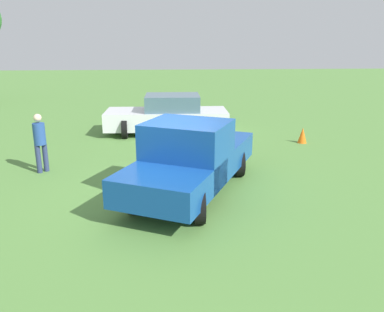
% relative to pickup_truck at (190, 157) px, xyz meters
% --- Properties ---
extents(ground_plane, '(80.00, 80.00, 0.00)m').
position_rel_pickup_truck_xyz_m(ground_plane, '(-0.09, -0.58, -0.91)').
color(ground_plane, '#54843D').
extents(pickup_truck, '(5.11, 3.70, 1.78)m').
position_rel_pickup_truck_xyz_m(pickup_truck, '(0.00, 0.00, 0.00)').
color(pickup_truck, black).
rests_on(pickup_truck, ground_plane).
extents(sedan_near, '(2.36, 4.74, 1.50)m').
position_rel_pickup_truck_xyz_m(sedan_near, '(-6.40, -0.46, -0.20)').
color(sedan_near, black).
rests_on(sedan_near, ground_plane).
extents(person_bystander, '(0.45, 0.45, 1.64)m').
position_rel_pickup_truck_xyz_m(person_bystander, '(-1.86, -4.00, 0.01)').
color(person_bystander, navy).
rests_on(person_bystander, ground_plane).
extents(traffic_cone, '(0.32, 0.32, 0.55)m').
position_rel_pickup_truck_xyz_m(traffic_cone, '(-4.52, 4.30, -0.64)').
color(traffic_cone, orange).
rests_on(traffic_cone, ground_plane).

